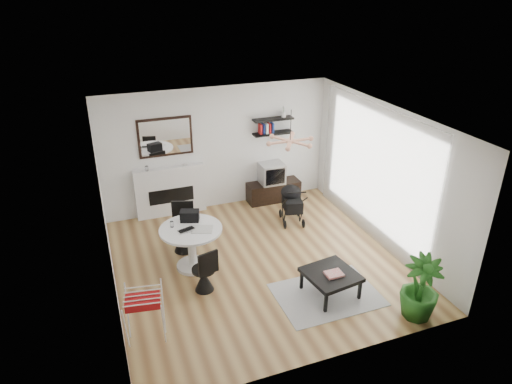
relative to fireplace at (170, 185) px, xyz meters
name	(u,v)px	position (x,y,z in m)	size (l,w,h in m)	color
floor	(258,262)	(1.10, -2.42, -0.69)	(5.00, 5.00, 0.00)	brown
ceiling	(259,119)	(1.10, -2.42, 2.01)	(5.00, 5.00, 0.00)	white
wall_back	(218,149)	(1.10, 0.08, 0.66)	(5.00, 5.00, 0.00)	white
wall_left	(105,221)	(-1.40, -2.42, 0.66)	(5.00, 5.00, 0.00)	white
wall_right	(383,176)	(3.60, -2.42, 0.66)	(5.00, 5.00, 0.00)	white
sheer_curtain	(372,172)	(3.50, -2.22, 0.66)	(0.04, 3.60, 2.60)	white
fireplace	(170,185)	(0.00, 0.00, 0.00)	(1.50, 0.17, 2.16)	white
shelf_lower	(273,133)	(2.34, -0.05, 0.91)	(0.90, 0.25, 0.04)	black
shelf_upper	(273,119)	(2.34, -0.05, 1.23)	(0.90, 0.25, 0.04)	black
pendant_lamp	(290,141)	(1.80, -2.12, 1.46)	(0.90, 0.90, 0.10)	tan
tv_console	(273,191)	(2.34, -0.15, -0.46)	(1.22, 0.43, 0.46)	black
crt_tv	(272,173)	(2.28, -0.15, 0.01)	(0.54, 0.47, 0.47)	#B9B9BB
dining_table	(192,242)	(-0.04, -2.15, -0.16)	(1.09, 1.09, 0.80)	white
laptop	(188,231)	(-0.12, -2.23, 0.12)	(0.29, 0.19, 0.02)	black
black_bag	(190,216)	(0.01, -1.87, 0.21)	(0.33, 0.20, 0.20)	black
newspaper	(202,229)	(0.13, -2.26, 0.12)	(0.36, 0.29, 0.01)	silver
drinking_glass	(172,224)	(-0.33, -1.98, 0.16)	(0.06, 0.06, 0.10)	white
chair_far	(183,236)	(-0.07, -1.53, -0.39)	(0.49, 0.50, 0.95)	black
chair_near	(204,277)	(-0.02, -2.87, -0.43)	(0.41, 0.43, 0.82)	black
drying_rack	(145,316)	(-1.08, -3.70, -0.26)	(0.61, 0.58, 0.81)	white
stroller	(292,205)	(2.32, -1.20, -0.31)	(0.57, 0.77, 0.87)	black
rug	(327,295)	(1.82, -3.70, -0.68)	(1.66, 1.20, 0.01)	#999999
coffee_table	(331,275)	(1.88, -3.68, -0.32)	(0.88, 0.88, 0.40)	black
magazines	(334,274)	(1.89, -3.75, -0.25)	(0.28, 0.22, 0.04)	red
potted_plant	(420,288)	(2.86, -4.61, -0.17)	(0.58, 0.58, 1.04)	#215D1A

